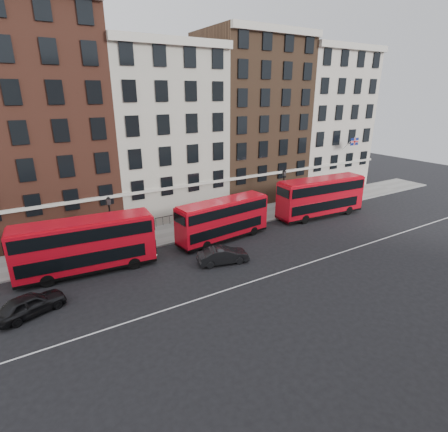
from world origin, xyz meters
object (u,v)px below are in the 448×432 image
bus_b (85,245)px  car_front (223,255)px  traffic_light (343,185)px  bus_c (223,219)px  bus_d (321,196)px  car_rear (30,304)px

bus_b → car_front: size_ratio=2.50×
car_front → traffic_light: 23.55m
bus_c → bus_d: 13.35m
car_rear → traffic_light: (37.19, 6.39, 1.70)m
bus_b → bus_c: bearing=5.4°
traffic_light → bus_c: bearing=-173.3°
bus_d → traffic_light: bus_d is taller
car_front → traffic_light: bearing=-59.9°
bus_c → bus_d: bus_d is taller
car_rear → traffic_light: bearing=-98.5°
bus_b → bus_c: (12.87, -0.01, -0.22)m
bus_c → traffic_light: (19.89, 2.32, 0.24)m
bus_b → car_front: (10.24, -4.38, -1.70)m
bus_b → bus_d: (26.21, -0.00, 0.06)m
car_front → traffic_light: traffic_light is taller
bus_b → car_rear: size_ratio=2.51×
car_rear → car_front: (14.68, -0.30, -0.02)m
bus_c → car_front: bearing=-127.1°
traffic_light → bus_b: bearing=-176.0°
bus_b → car_rear: bus_b is taller
bus_b → car_rear: (-4.43, -4.08, -1.68)m
bus_c → car_rear: bus_c is taller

